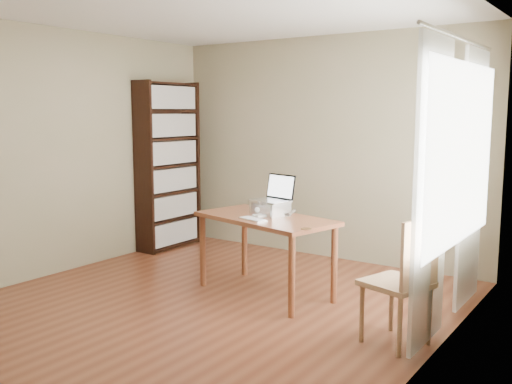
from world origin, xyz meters
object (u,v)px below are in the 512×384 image
cat (274,208)px  keyboard (253,219)px  bookshelf (168,166)px  laptop (274,194)px  chair (407,277)px  desk (265,227)px

cat → keyboard: bearing=-79.2°
bookshelf → laptop: bearing=-20.1°
laptop → keyboard: laptop is taller
cat → laptop: bearing=143.6°
chair → keyboard: bearing=-170.7°
desk → keyboard: bearing=-75.1°
chair → cat: bearing=177.3°
cat → chair: (1.51, -0.54, -0.29)m
keyboard → cat: cat is taller
laptop → cat: (0.03, -0.03, -0.12)m
bookshelf → desk: bearing=-23.5°
desk → cat: cat is taller
desk → chair: (1.53, -0.43, -0.12)m
keyboard → cat: size_ratio=0.59×
bookshelf → chair: bearing=-20.3°
keyboard → chair: chair is taller
laptop → cat: 0.13m
bookshelf → desk: 2.30m
chair → bookshelf: bearing=176.8°
cat → chair: chair is taller
bookshelf → cat: size_ratio=4.25×
bookshelf → desk: (2.08, -0.90, -0.40)m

